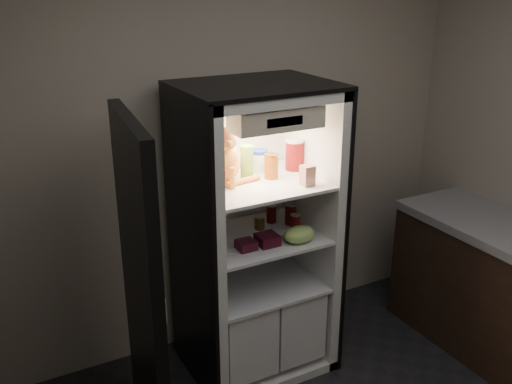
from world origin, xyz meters
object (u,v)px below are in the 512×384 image
tabby_cat (223,159)px  pepper_jar (294,154)px  soda_can_b (291,214)px  berry_box_right (267,240)px  refrigerator (253,253)px  cream_carton (307,175)px  berry_box_left (246,245)px  mayo_tub (260,161)px  grape_bag (299,234)px  soda_can_c (295,223)px  salsa_jar (271,166)px  soda_can_a (271,214)px  parmesan_shaker (247,162)px  condiment_jar (260,222)px

tabby_cat → pepper_jar: (0.51, 0.02, -0.05)m
soda_can_b → berry_box_right: (-0.28, -0.20, -0.04)m
refrigerator → soda_can_b: 0.35m
cream_carton → berry_box_left: (-0.38, 0.05, -0.38)m
mayo_tub → berry_box_right: size_ratio=1.14×
refrigerator → grape_bag: refrigerator is taller
soda_can_c → berry_box_right: 0.25m
mayo_tub → salsa_jar: 0.14m
tabby_cat → refrigerator: bearing=10.7°
soda_can_a → berry_box_right: soda_can_a is taller
cream_carton → pepper_jar: bearing=72.6°
refrigerator → soda_can_b: refrigerator is taller
salsa_jar → refrigerator: bearing=160.5°
refrigerator → cream_carton: size_ratio=15.54×
grape_bag → berry_box_left: size_ratio=1.88×
soda_can_a → berry_box_right: size_ratio=0.94×
refrigerator → cream_carton: bearing=-47.8°
soda_can_a → soda_can_b: bearing=-41.3°
parmesan_shaker → pepper_jar: size_ratio=1.05×
tabby_cat → parmesan_shaker: tabby_cat is taller
tabby_cat → condiment_jar: (0.24, -0.00, -0.45)m
parmesan_shaker → salsa_jar: parmesan_shaker is taller
tabby_cat → soda_can_a: 0.57m
mayo_tub → soda_can_b: bearing=-32.2°
refrigerator → grape_bag: (0.17, -0.27, 0.20)m
mayo_tub → soda_can_a: 0.37m
pepper_jar → refrigerator: bearing=-173.0°
refrigerator → salsa_jar: size_ratio=12.33×
berry_box_left → refrigerator: bearing=52.7°
soda_can_b → soda_can_c: 0.13m
soda_can_c → salsa_jar: bearing=142.3°
refrigerator → berry_box_right: size_ratio=15.04×
soda_can_a → condiment_jar: bearing=-153.3°
soda_can_b → berry_box_left: (-0.42, -0.19, -0.04)m
condiment_jar → tabby_cat: bearing=179.9°
tabby_cat → cream_carton: bearing=-17.2°
condiment_jar → berry_box_right: 0.23m
pepper_jar → soda_can_b: 0.39m
berry_box_left → cream_carton: bearing=-7.8°
mayo_tub → soda_can_b: size_ratio=1.06×
berry_box_left → berry_box_right: size_ratio=0.85×
refrigerator → condiment_jar: refrigerator is taller
soda_can_a → pepper_jar: bearing=-14.6°
refrigerator → soda_can_c: (0.23, -0.13, 0.21)m
tabby_cat → soda_can_a: bearing=25.0°
parmesan_shaker → soda_can_b: (0.30, -0.03, -0.39)m
refrigerator → salsa_jar: bearing=-19.5°
refrigerator → berry_box_left: (-0.15, -0.20, 0.17)m
mayo_tub → condiment_jar: size_ratio=1.57×
soda_can_a → soda_can_c: same height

